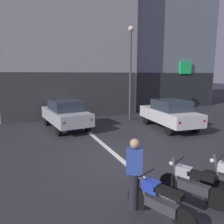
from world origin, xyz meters
name	(u,v)px	position (x,y,z in m)	size (l,w,h in m)	color
ground_plane	(121,159)	(0.00, 0.00, 0.00)	(120.00, 120.00, 0.00)	#2B2B30
lane_centre_line	(80,124)	(0.00, 6.00, 0.00)	(0.20, 18.00, 0.01)	silver
building_mid_block	(60,25)	(0.20, 12.73, 7.21)	(9.76, 9.54, 14.45)	#9E9EA3
building_far_right	(155,13)	(9.62, 12.73, 9.16)	(9.29, 7.47, 18.36)	gray
car_silver_crossing_near	(66,113)	(-0.96, 5.32, 0.89)	(2.25, 4.28, 1.64)	black
car_white_parked_kerbside	(170,113)	(4.51, 3.09, 0.89)	(2.13, 4.24, 1.64)	black
car_blue_down_street	(67,97)	(0.84, 13.90, 0.89)	(2.26, 4.29, 1.64)	black
street_lamp	(131,63)	(3.52, 6.08, 3.77)	(0.36, 0.36, 6.11)	#47474C
motorcycle_blue_row_leftmost	(159,200)	(-0.66, -3.32, 0.46)	(0.76, 1.56, 0.98)	black
motorcycle_silver_row_left_mid	(191,183)	(0.49, -3.01, 0.46)	(0.82, 1.52, 0.98)	black
person_by_motorcycles	(134,174)	(-0.95, -2.76, 0.86)	(0.42, 0.37, 1.67)	#23232D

